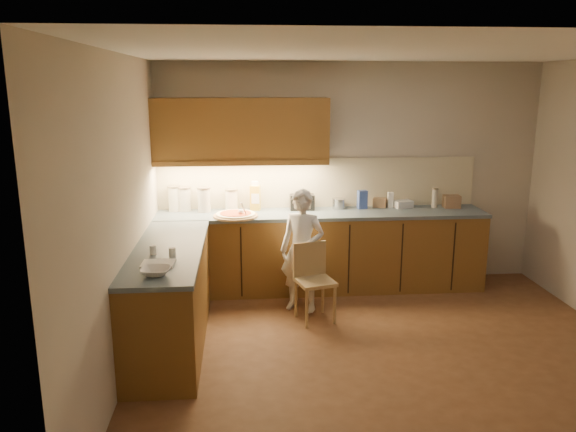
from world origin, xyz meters
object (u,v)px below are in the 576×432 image
(wooden_chair, at_px, (313,276))
(toaster, at_px, (302,202))
(oil_jug, at_px, (255,197))
(child, at_px, (302,251))
(pizza_on_board, at_px, (236,215))

(wooden_chair, height_order, toaster, toaster)
(oil_jug, xyz_separation_m, toaster, (0.54, -0.02, -0.07))
(child, bearing_deg, pizza_on_board, 171.00)
(pizza_on_board, relative_size, wooden_chair, 0.63)
(wooden_chair, xyz_separation_m, oil_jug, (-0.55, 1.01, 0.62))
(child, bearing_deg, wooden_chair, -45.39)
(pizza_on_board, distance_m, toaster, 0.83)
(pizza_on_board, bearing_deg, toaster, 21.19)
(oil_jug, relative_size, toaster, 1.22)
(child, distance_m, wooden_chair, 0.32)
(child, relative_size, wooden_chair, 1.66)
(child, xyz_separation_m, oil_jug, (-0.46, 0.78, 0.43))
(pizza_on_board, height_order, oil_jug, oil_jug)
(toaster, bearing_deg, child, -95.56)
(pizza_on_board, bearing_deg, child, -33.66)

